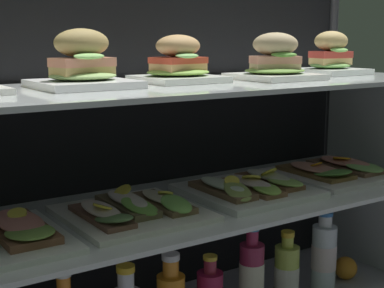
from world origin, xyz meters
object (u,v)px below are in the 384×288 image
at_px(open_sandwich_tray_mid_right, 249,187).
at_px(open_sandwich_tray_right_of_center, 334,170).
at_px(plated_roll_sandwich_center, 275,63).
at_px(orange_fruit_beside_bottles, 346,268).
at_px(plated_roll_sandwich_near_left_corner, 331,59).
at_px(juice_bottle_front_fourth, 252,276).
at_px(plated_roll_sandwich_far_left, 178,65).
at_px(juice_bottle_front_middle, 324,256).
at_px(open_sandwich_tray_center, 132,209).
at_px(plated_roll_sandwich_near_right_corner, 83,67).
at_px(juice_bottle_front_right_end, 287,273).

height_order(open_sandwich_tray_mid_right, open_sandwich_tray_right_of_center, open_sandwich_tray_mid_right).
relative_size(plated_roll_sandwich_center, orange_fruit_beside_bottles, 2.81).
relative_size(open_sandwich_tray_mid_right, open_sandwich_tray_right_of_center, 1.00).
distance_m(plated_roll_sandwich_near_left_corner, juice_bottle_front_fourth, 0.67).
relative_size(plated_roll_sandwich_far_left, juice_bottle_front_middle, 0.79).
bearing_deg(plated_roll_sandwich_far_left, open_sandwich_tray_mid_right, -24.04).
relative_size(plated_roll_sandwich_near_left_corner, juice_bottle_front_middle, 0.74).
distance_m(open_sandwich_tray_center, open_sandwich_tray_right_of_center, 0.68).
bearing_deg(plated_roll_sandwich_near_left_corner, orange_fruit_beside_bottles, -61.75).
distance_m(plated_roll_sandwich_near_right_corner, open_sandwich_tray_mid_right, 0.53).
bearing_deg(open_sandwich_tray_mid_right, juice_bottle_front_middle, -1.93).
distance_m(plated_roll_sandwich_far_left, open_sandwich_tray_right_of_center, 0.60).
xyz_separation_m(plated_roll_sandwich_center, plated_roll_sandwich_near_left_corner, (0.28, 0.07, 0.00)).
relative_size(plated_roll_sandwich_far_left, juice_bottle_front_fourth, 0.77).
height_order(open_sandwich_tray_center, juice_bottle_front_fourth, open_sandwich_tray_center).
bearing_deg(plated_roll_sandwich_near_left_corner, juice_bottle_front_fourth, -167.79).
height_order(open_sandwich_tray_mid_right, juice_bottle_front_middle, open_sandwich_tray_mid_right).
distance_m(plated_roll_sandwich_far_left, orange_fruit_beside_bottles, 0.86).
bearing_deg(juice_bottle_front_middle, open_sandwich_tray_mid_right, 178.07).
bearing_deg(juice_bottle_front_right_end, open_sandwich_tray_mid_right, 178.98).
relative_size(plated_roll_sandwich_far_left, plated_roll_sandwich_center, 0.97).
xyz_separation_m(juice_bottle_front_fourth, juice_bottle_front_right_end, (0.12, -0.00, -0.02)).
bearing_deg(plated_roll_sandwich_far_left, juice_bottle_front_right_end, -14.05).
distance_m(plated_roll_sandwich_far_left, plated_roll_sandwich_center, 0.26).
height_order(plated_roll_sandwich_near_right_corner, juice_bottle_front_fourth, plated_roll_sandwich_near_right_corner).
bearing_deg(open_sandwich_tray_center, open_sandwich_tray_mid_right, -0.23).
height_order(plated_roll_sandwich_far_left, juice_bottle_front_fourth, plated_roll_sandwich_far_left).
relative_size(juice_bottle_front_fourth, orange_fruit_beside_bottles, 3.53).
bearing_deg(orange_fruit_beside_bottles, open_sandwich_tray_mid_right, -178.26).
bearing_deg(open_sandwich_tray_mid_right, plated_roll_sandwich_far_left, 155.96).
bearing_deg(orange_fruit_beside_bottles, juice_bottle_front_middle, -169.97).
xyz_separation_m(open_sandwich_tray_right_of_center, orange_fruit_beside_bottles, (0.07, -0.01, -0.32)).
bearing_deg(plated_roll_sandwich_near_right_corner, juice_bottle_front_right_end, -6.31).
bearing_deg(open_sandwich_tray_right_of_center, open_sandwich_tray_mid_right, -176.77).
relative_size(plated_roll_sandwich_near_right_corner, juice_bottle_front_right_end, 1.00).
distance_m(open_sandwich_tray_right_of_center, juice_bottle_front_fourth, 0.41).
bearing_deg(open_sandwich_tray_center, open_sandwich_tray_right_of_center, 1.49).
height_order(juice_bottle_front_fourth, juice_bottle_front_right_end, juice_bottle_front_fourth).
bearing_deg(plated_roll_sandwich_center, orange_fruit_beside_bottles, 0.33).
xyz_separation_m(plated_roll_sandwich_far_left, plated_roll_sandwich_center, (0.26, -0.06, -0.00)).
distance_m(plated_roll_sandwich_near_left_corner, juice_bottle_front_middle, 0.58).
bearing_deg(plated_roll_sandwich_near_left_corner, open_sandwich_tray_mid_right, -168.00).
distance_m(juice_bottle_front_fourth, juice_bottle_front_right_end, 0.13).
xyz_separation_m(plated_roll_sandwich_near_right_corner, open_sandwich_tray_center, (0.08, -0.06, -0.32)).
bearing_deg(plated_roll_sandwich_far_left, plated_roll_sandwich_near_left_corner, 0.38).
relative_size(plated_roll_sandwich_center, plated_roll_sandwich_near_left_corner, 1.10).
xyz_separation_m(open_sandwich_tray_right_of_center, juice_bottle_front_right_end, (-0.20, -0.02, -0.27)).
relative_size(plated_roll_sandwich_far_left, plated_roll_sandwich_near_left_corner, 1.06).
distance_m(open_sandwich_tray_right_of_center, orange_fruit_beside_bottles, 0.32).
xyz_separation_m(plated_roll_sandwich_near_left_corner, juice_bottle_front_fourth, (-0.35, -0.08, -0.57)).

